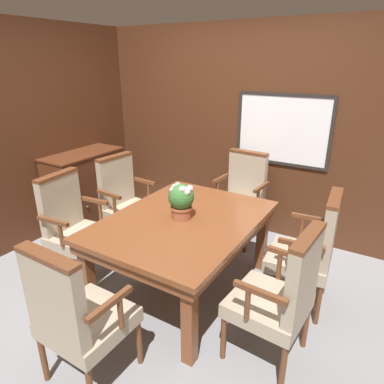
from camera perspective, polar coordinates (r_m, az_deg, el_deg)
name	(u,v)px	position (r m, az deg, el deg)	size (l,w,h in m)	color
ground_plane	(163,288)	(3.40, -4.84, -15.59)	(14.00, 14.00, 0.00)	gray
wall_back	(241,131)	(4.25, 8.16, 10.02)	(7.20, 0.08, 2.45)	#4C2816
wall_left	(20,139)	(4.23, -26.80, 7.91)	(0.06, 7.20, 2.45)	#4C2816
dining_table	(183,228)	(3.06, -1.47, -5.98)	(1.20, 1.61, 0.73)	brown
chair_left_near	(73,224)	(3.50, -19.25, -5.04)	(0.55, 0.59, 1.05)	brown
chair_head_far	(242,194)	(4.07, 8.27, -0.30)	(0.58, 0.54, 1.05)	brown
chair_right_near	(281,294)	(2.48, 14.65, -16.11)	(0.54, 0.58, 1.05)	brown
chair_right_far	(310,248)	(3.07, 19.15, -8.81)	(0.55, 0.59, 1.05)	brown
chair_left_far	(125,199)	(3.95, -11.08, -1.20)	(0.55, 0.59, 1.05)	brown
chair_head_near	(76,313)	(2.37, -18.78, -18.61)	(0.56, 0.51, 1.05)	brown
potted_plant	(181,200)	(2.96, -1.81, -1.32)	(0.23, 0.23, 0.32)	#9E5638
sideboard_cabinet	(87,190)	(4.57, -17.15, 0.38)	(0.48, 0.99, 0.97)	#512816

